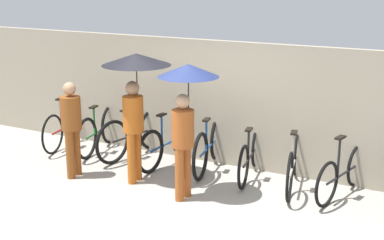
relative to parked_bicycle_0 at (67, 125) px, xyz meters
name	(u,v)px	position (x,y,z in m)	size (l,w,h in m)	color
ground_plane	(153,209)	(2.96, -1.70, -0.39)	(30.00, 30.00, 0.00)	#9E998E
back_wall	(219,103)	(2.96, 0.47, 0.67)	(13.91, 0.12, 2.11)	gray
parked_bicycle_0	(67,125)	(0.00, 0.00, 0.00)	(0.53, 1.75, 1.05)	black
parked_bicycle_1	(99,130)	(0.74, 0.02, 0.00)	(0.50, 1.69, 0.99)	black
parked_bicycle_2	(134,135)	(1.48, 0.05, 0.01)	(0.49, 1.80, 1.02)	black
parked_bicycle_3	(168,142)	(2.22, 0.00, -0.01)	(0.44, 1.77, 1.02)	black
parked_bicycle_4	(209,146)	(2.96, 0.09, 0.01)	(0.49, 1.78, 1.00)	black
parked_bicycle_5	(250,155)	(3.70, 0.08, -0.02)	(0.48, 1.69, 1.01)	black
parked_bicycle_6	(294,163)	(4.44, -0.02, 0.00)	(0.54, 1.80, 0.98)	black
parked_bicycle_7	(343,172)	(5.18, 0.00, -0.03)	(0.53, 1.65, 1.06)	black
pedestrian_leading	(72,123)	(1.18, -1.23, 0.51)	(0.32, 0.32, 1.55)	brown
pedestrian_center	(135,80)	(2.16, -0.87, 1.22)	(1.06, 1.06, 2.01)	#B25619
pedestrian_trailing	(186,98)	(3.17, -1.11, 1.09)	(0.87, 0.87, 1.96)	#9E4C1E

